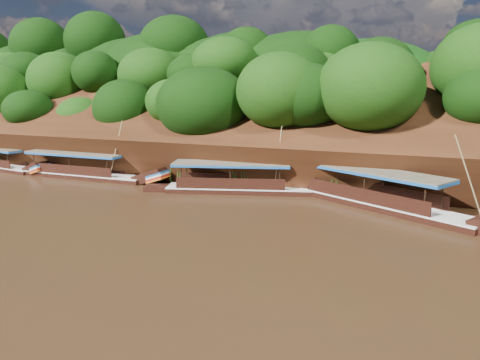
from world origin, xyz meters
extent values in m
plane|color=black|center=(0.00, 0.00, 0.00)|extent=(160.00, 160.00, 0.00)
cube|color=black|center=(0.00, 16.00, 3.50)|extent=(120.00, 16.12, 13.64)
cube|color=black|center=(0.00, 26.00, 0.00)|extent=(120.00, 24.00, 12.00)
ellipsoid|color=#133B09|center=(-30.00, 22.00, 9.00)|extent=(20.00, 10.00, 8.00)
ellipsoid|color=#133B09|center=(-6.00, 15.00, 3.50)|extent=(18.00, 8.00, 6.40)
ellipsoid|color=#133B09|center=(0.00, 23.00, 9.20)|extent=(24.00, 11.00, 8.40)
cube|color=black|center=(11.36, 7.53, 0.00)|extent=(13.04, 8.57, 0.96)
cube|color=silver|center=(11.36, 7.53, 0.46)|extent=(13.08, 8.64, 0.11)
cube|color=brown|center=(10.62, 7.94, 2.56)|extent=(10.62, 7.47, 0.13)
cube|color=#175298|center=(10.62, 7.94, 2.43)|extent=(10.62, 7.47, 0.19)
cylinder|color=tan|center=(16.23, 4.26, 3.22)|extent=(1.97, 1.73, 4.93)
cube|color=black|center=(0.38, 8.58, 0.00)|extent=(11.83, 5.39, 0.88)
cube|color=silver|center=(0.38, 8.58, 0.42)|extent=(11.85, 5.45, 0.10)
cube|color=black|center=(6.69, 10.45, 0.68)|extent=(3.12, 2.33, 1.65)
cube|color=#175298|center=(7.39, 10.66, 0.98)|extent=(1.86, 2.01, 0.60)
cube|color=red|center=(7.39, 10.66, 0.64)|extent=(1.86, 2.01, 0.60)
cube|color=brown|center=(-0.32, 8.37, 2.35)|extent=(9.49, 4.97, 0.12)
cube|color=#175298|center=(-0.32, 8.37, 2.23)|extent=(9.49, 4.97, 0.18)
cylinder|color=tan|center=(3.35, 8.85, 2.92)|extent=(0.77, 0.60, 4.91)
cube|color=black|center=(-15.11, 8.56, 0.00)|extent=(12.58, 2.22, 0.86)
cube|color=silver|center=(-15.11, 8.56, 0.41)|extent=(12.58, 2.28, 0.10)
cube|color=black|center=(-8.04, 8.63, 0.67)|extent=(2.97, 1.60, 1.69)
cube|color=#175298|center=(-7.26, 8.63, 0.95)|extent=(1.56, 1.65, 0.63)
cube|color=red|center=(-7.26, 8.63, 0.63)|extent=(1.56, 1.65, 0.63)
cube|color=brown|center=(-15.89, 8.55, 2.29)|extent=(9.86, 2.50, 0.11)
cube|color=#175298|center=(-15.89, 8.55, 2.18)|extent=(9.86, 2.50, 0.17)
cylinder|color=tan|center=(-11.30, 8.40, 2.93)|extent=(1.27, 0.56, 4.86)
cube|color=black|center=(-26.06, 9.07, 0.00)|extent=(10.41, 3.58, 0.79)
cube|color=silver|center=(-26.06, 9.07, 0.38)|extent=(10.42, 3.64, 0.09)
cube|color=black|center=(-20.39, 8.13, 0.62)|extent=(2.64, 1.83, 1.47)
cube|color=#175298|center=(-19.76, 8.02, 0.88)|extent=(1.49, 1.70, 0.53)
cube|color=red|center=(-19.76, 8.02, 0.58)|extent=(1.49, 1.70, 0.53)
cone|color=#2A701C|center=(-19.69, 9.26, 0.85)|extent=(1.50, 1.50, 1.69)
cone|color=#2A701C|center=(-13.73, 10.08, 0.84)|extent=(1.50, 1.50, 1.68)
cone|color=#2A701C|center=(-6.16, 9.59, 0.73)|extent=(1.50, 1.50, 1.46)
cone|color=#2A701C|center=(0.00, 9.23, 0.86)|extent=(1.50, 1.50, 1.72)
cone|color=#2A701C|center=(7.31, 9.53, 1.10)|extent=(1.50, 1.50, 2.21)
cone|color=#2A701C|center=(12.35, 9.72, 0.79)|extent=(1.50, 1.50, 1.58)
camera|label=1|loc=(13.97, -25.01, 8.42)|focal=35.00mm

